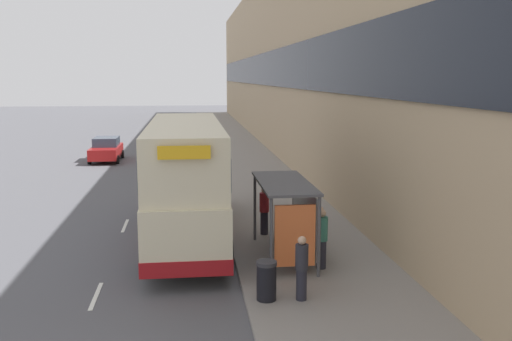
% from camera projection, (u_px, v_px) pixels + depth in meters
% --- Properties ---
extents(pavement, '(5.00, 93.00, 0.14)m').
position_uv_depth(pavement, '(235.00, 147.00, 47.64)').
color(pavement, gray).
rests_on(pavement, ground_plane).
extents(terrace_facade, '(3.10, 93.00, 14.54)m').
position_uv_depth(terrace_facade, '(283.00, 60.00, 46.94)').
color(terrace_facade, tan).
rests_on(terrace_facade, ground_plane).
extents(lane_mark_1, '(0.12, 2.00, 0.01)m').
position_uv_depth(lane_mark_1, '(96.00, 296.00, 15.58)').
color(lane_mark_1, silver).
rests_on(lane_mark_1, ground_plane).
extents(lane_mark_2, '(0.12, 2.00, 0.01)m').
position_uv_depth(lane_mark_2, '(125.00, 226.00, 22.91)').
color(lane_mark_2, silver).
rests_on(lane_mark_2, ground_plane).
extents(lane_mark_3, '(0.12, 2.00, 0.01)m').
position_uv_depth(lane_mark_3, '(140.00, 189.00, 30.25)').
color(lane_mark_3, silver).
rests_on(lane_mark_3, ground_plane).
extents(lane_mark_4, '(0.12, 2.00, 0.01)m').
position_uv_depth(lane_mark_4, '(149.00, 167.00, 37.58)').
color(lane_mark_4, silver).
rests_on(lane_mark_4, ground_plane).
extents(lane_mark_5, '(0.12, 2.00, 0.01)m').
position_uv_depth(lane_mark_5, '(155.00, 152.00, 44.92)').
color(lane_mark_5, silver).
rests_on(lane_mark_5, ground_plane).
extents(lane_mark_6, '(0.12, 2.00, 0.01)m').
position_uv_depth(lane_mark_6, '(160.00, 142.00, 52.25)').
color(lane_mark_6, silver).
rests_on(lane_mark_6, ground_plane).
extents(lane_mark_7, '(0.12, 2.00, 0.01)m').
position_uv_depth(lane_mark_7, '(163.00, 134.00, 59.59)').
color(lane_mark_7, silver).
rests_on(lane_mark_7, ground_plane).
extents(lane_mark_8, '(0.12, 2.00, 0.01)m').
position_uv_depth(lane_mark_8, '(166.00, 127.00, 66.92)').
color(lane_mark_8, silver).
rests_on(lane_mark_8, ground_plane).
extents(bus_shelter, '(1.60, 4.20, 2.48)m').
position_uv_depth(bus_shelter, '(291.00, 207.00, 17.97)').
color(bus_shelter, '#4C4C51').
rests_on(bus_shelter, ground_plane).
extents(double_decker_bus_near, '(2.85, 11.07, 4.30)m').
position_uv_depth(double_decker_bus_near, '(186.00, 178.00, 20.71)').
color(double_decker_bus_near, beige).
rests_on(double_decker_bus_near, ground_plane).
extents(car_0, '(2.08, 4.60, 1.67)m').
position_uv_depth(car_0, '(106.00, 149.00, 40.33)').
color(car_0, maroon).
rests_on(car_0, ground_plane).
extents(pedestrian_at_shelter, '(0.35, 0.35, 1.79)m').
position_uv_depth(pedestrian_at_shelter, '(264.00, 210.00, 21.06)').
color(pedestrian_at_shelter, '#23232D').
rests_on(pedestrian_at_shelter, ground_plane).
extents(pedestrian_1, '(0.34, 0.34, 1.72)m').
position_uv_depth(pedestrian_1, '(302.00, 267.00, 14.83)').
color(pedestrian_1, '#23232D').
rests_on(pedestrian_1, ground_plane).
extents(pedestrian_2, '(0.37, 0.37, 1.85)m').
position_uv_depth(pedestrian_2, '(322.00, 238.00, 17.28)').
color(pedestrian_2, '#23232D').
rests_on(pedestrian_2, ground_plane).
extents(pedestrian_3, '(0.32, 0.32, 1.60)m').
position_uv_depth(pedestrian_3, '(320.00, 230.00, 18.71)').
color(pedestrian_3, '#23232D').
rests_on(pedestrian_3, ground_plane).
extents(litter_bin, '(0.55, 0.55, 1.05)m').
position_uv_depth(litter_bin, '(266.00, 280.00, 14.88)').
color(litter_bin, black).
rests_on(litter_bin, ground_plane).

